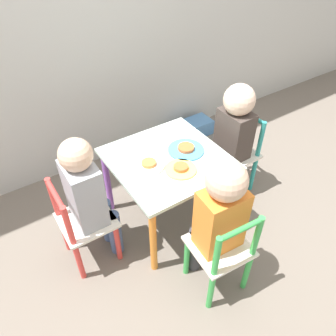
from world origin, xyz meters
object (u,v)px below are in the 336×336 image
chair_green (222,252)px  storage_bin (192,129)px  child_right (232,131)px  plate_right (186,149)px  plate_left (149,165)px  chair_teal (235,154)px  child_front (219,214)px  plate_front (181,169)px  chair_red (83,224)px  child_left (88,193)px  kids_table (168,168)px

chair_green → storage_bin: chair_green is taller
child_right → storage_bin: 0.77m
plate_right → plate_left: (-0.23, 0.00, 0.00)m
chair_teal → child_front: child_front is taller
child_front → plate_left: child_front is taller
storage_bin → plate_front: bearing=-131.2°
chair_red → plate_front: bearing=-102.8°
child_left → chair_green: bearing=-140.9°
child_front → plate_left: bearing=-75.3°
kids_table → chair_teal: (0.51, 0.00, -0.13)m
chair_red → storage_bin: bearing=-61.4°
chair_green → child_left: 0.69m
child_right → storage_bin: bearing=162.0°
chair_red → child_left: bearing=-90.0°
kids_table → plate_left: 0.14m
chair_red → plate_left: (0.40, -0.00, 0.21)m
chair_teal → child_right: size_ratio=0.70×
plate_right → plate_front: (-0.12, -0.12, 0.00)m
chair_teal → plate_front: bearing=-77.2°
chair_green → storage_bin: (0.69, 1.14, -0.20)m
child_right → child_front: size_ratio=0.98×
plate_front → storage_bin: size_ratio=0.50×
kids_table → plate_left: (-0.12, 0.00, 0.08)m
chair_red → child_left: 0.20m
chair_red → child_right: size_ratio=0.70×
child_front → plate_front: size_ratio=4.77×
chair_red → plate_right: (0.63, -0.00, 0.21)m
storage_bin → child_left: bearing=-150.5°
chair_red → storage_bin: 1.34m
plate_left → kids_table: bearing=-0.0°
chair_teal → child_right: (-0.06, -0.00, 0.20)m
child_right → chair_green: bearing=-44.2°
kids_table → storage_bin: (0.65, 0.63, -0.34)m
kids_table → plate_front: size_ratio=3.63×
chair_red → child_right: 0.99m
plate_left → child_right: bearing=0.3°
chair_teal → child_front: size_ratio=0.69×
child_left → plate_right: (0.57, -0.00, 0.02)m
child_front → storage_bin: bearing=-118.0°
chair_red → plate_front: (0.51, -0.12, 0.21)m
kids_table → storage_bin: bearing=43.9°
plate_front → plate_left: size_ratio=0.98×
chair_green → plate_left: (-0.08, 0.51, 0.21)m
kids_table → child_front: child_front is taller
chair_red → child_left: child_left is taller
kids_table → chair_red: 0.53m
chair_teal → plate_left: bearing=-90.1°
child_right → storage_bin: child_right is taller
child_front → chair_teal: bearing=-135.8°
plate_front → child_right: bearing=14.9°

